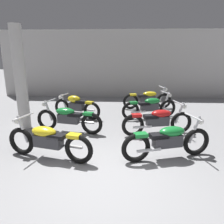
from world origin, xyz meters
TOP-DOWN VIEW (x-y plane):
  - ground_plane at (0.00, 0.00)m, footprint 60.00×60.00m
  - back_wall at (0.00, 8.28)m, footprint 12.77×0.24m
  - support_pillar at (-2.83, 2.77)m, footprint 0.36×0.36m
  - motorcycle_left_row_0 at (-1.34, 0.71)m, footprint 2.13×0.81m
  - motorcycle_left_row_1 at (-1.32, 2.47)m, footprint 2.14×0.75m
  - motorcycle_left_row_2 at (-1.40, 4.02)m, footprint 1.89×0.80m
  - motorcycle_right_row_0 at (1.38, 0.86)m, footprint 2.11×0.88m
  - motorcycle_right_row_1 at (1.39, 2.38)m, footprint 2.14×0.81m
  - motorcycle_right_row_2 at (1.35, 4.10)m, footprint 2.09×0.92m
  - motorcycle_right_row_3 at (1.43, 5.59)m, footprint 2.16×0.73m

SIDE VIEW (x-z plane):
  - ground_plane at x=0.00m, z-range 0.00..0.00m
  - motorcycle_left_row_0 at x=-1.34m, z-range -0.04..0.94m
  - motorcycle_left_row_1 at x=-1.32m, z-range -0.04..0.94m
  - motorcycle_right_row_0 at x=1.38m, z-range -0.04..0.94m
  - motorcycle_right_row_1 at x=1.39m, z-range -0.04..0.94m
  - motorcycle_right_row_2 at x=1.35m, z-range -0.04..0.94m
  - motorcycle_right_row_3 at x=1.43m, z-range -0.04..0.94m
  - motorcycle_left_row_2 at x=-1.40m, z-range 0.02..0.90m
  - support_pillar at x=-2.83m, z-range 0.00..3.20m
  - back_wall at x=0.00m, z-range 0.00..3.60m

